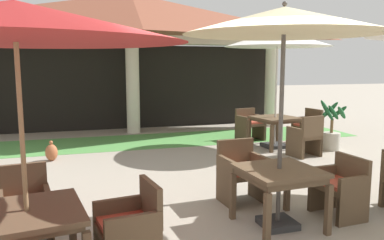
# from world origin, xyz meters

# --- Properties ---
(background_pavilion) EXTENTS (10.27, 2.84, 4.04)m
(background_pavilion) POSITION_xyz_m (0.00, 7.77, 3.15)
(background_pavilion) COLOR beige
(background_pavilion) RESTS_ON ground
(lawn_strip) EXTENTS (12.07, 2.05, 0.01)m
(lawn_strip) POSITION_xyz_m (0.00, 6.27, 0.00)
(lawn_strip) COLOR #519347
(lawn_strip) RESTS_ON ground
(patio_table_near_foreground) EXTENTS (0.97, 0.97, 0.75)m
(patio_table_near_foreground) POSITION_xyz_m (0.73, 0.36, 0.65)
(patio_table_near_foreground) COLOR brown
(patio_table_near_foreground) RESTS_ON ground
(patio_umbrella_near_foreground) EXTENTS (2.39, 2.39, 2.75)m
(patio_umbrella_near_foreground) POSITION_xyz_m (0.73, 0.36, 2.51)
(patio_umbrella_near_foreground) COLOR #2D2D2D
(patio_umbrella_near_foreground) RESTS_ON ground
(patio_chair_near_foreground_east) EXTENTS (0.53, 0.66, 0.81)m
(patio_chair_near_foreground_east) POSITION_xyz_m (1.69, 0.42, 0.40)
(patio_chair_near_foreground_east) COLOR brown
(patio_chair_near_foreground_east) RESTS_ON ground
(patio_chair_near_foreground_north) EXTENTS (0.65, 0.60, 0.91)m
(patio_chair_near_foreground_north) POSITION_xyz_m (0.67, 1.32, 0.43)
(patio_chair_near_foreground_north) COLOR brown
(patio_chair_near_foreground_north) RESTS_ON ground
(patio_table_mid_left) EXTENTS (1.11, 1.11, 0.75)m
(patio_table_mid_left) POSITION_xyz_m (3.02, 4.60, 0.66)
(patio_table_mid_left) COLOR brown
(patio_table_mid_left) RESTS_ON ground
(patio_umbrella_mid_left) EXTENTS (2.53, 2.53, 2.90)m
(patio_umbrella_mid_left) POSITION_xyz_m (3.02, 4.60, 2.61)
(patio_umbrella_mid_left) COLOR #2D2D2D
(patio_umbrella_mid_left) RESTS_ON ground
(patio_chair_mid_left_north) EXTENTS (0.72, 0.67, 0.84)m
(patio_chair_mid_left_north) POSITION_xyz_m (2.83, 5.64, 0.42)
(patio_chair_mid_left_north) COLOR brown
(patio_chair_mid_left_north) RESTS_ON ground
(patio_chair_mid_left_east) EXTENTS (0.61, 0.69, 0.89)m
(patio_chair_mid_left_east) POSITION_xyz_m (4.06, 4.78, 0.42)
(patio_chair_mid_left_east) COLOR brown
(patio_chair_mid_left_east) RESTS_ON ground
(patio_chair_mid_left_south) EXTENTS (0.67, 0.64, 0.92)m
(patio_chair_mid_left_south) POSITION_xyz_m (3.20, 3.55, 0.43)
(patio_chair_mid_left_south) COLOR brown
(patio_chair_mid_left_south) RESTS_ON ground
(patio_table_mid_right) EXTENTS (1.06, 1.06, 0.75)m
(patio_table_mid_right) POSITION_xyz_m (-2.10, -0.23, 0.65)
(patio_table_mid_right) COLOR brown
(patio_table_mid_right) RESTS_ON ground
(patio_umbrella_mid_right) EXTENTS (2.87, 2.87, 2.61)m
(patio_umbrella_mid_right) POSITION_xyz_m (-2.10, -0.23, 2.35)
(patio_umbrella_mid_right) COLOR #2D2D2D
(patio_umbrella_mid_right) RESTS_ON ground
(patio_chair_mid_right_east) EXTENTS (0.64, 0.64, 0.86)m
(patio_chair_mid_right_east) POSITION_xyz_m (-1.17, -0.09, 0.40)
(patio_chair_mid_right_east) COLOR brown
(patio_chair_mid_right_east) RESTS_ON ground
(patio_chair_mid_right_north) EXTENTS (0.62, 0.64, 0.90)m
(patio_chair_mid_right_north) POSITION_xyz_m (-2.23, 0.70, 0.41)
(patio_chair_mid_right_north) COLOR brown
(patio_chair_mid_right_north) RESTS_ON ground
(potted_palm_right_edge) EXTENTS (0.63, 0.64, 1.21)m
(potted_palm_right_edge) POSITION_xyz_m (4.18, 3.95, 0.42)
(potted_palm_right_edge) COLOR #B2AD9E
(potted_palm_right_edge) RESTS_ON ground
(terracotta_urn) EXTENTS (0.25, 0.25, 0.44)m
(terracotta_urn) POSITION_xyz_m (-2.17, 4.75, 0.18)
(terracotta_urn) COLOR #9E5633
(terracotta_urn) RESTS_ON ground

